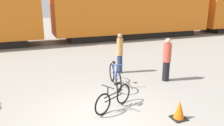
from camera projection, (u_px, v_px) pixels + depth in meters
name	position (u px, v px, depth m)	size (l,w,h in m)	color
ground_plane	(99.00, 118.00, 6.15)	(80.00, 80.00, 0.00)	gray
freight_train	(46.00, 7.00, 16.37)	(58.51, 3.12, 5.30)	black
rail_near	(50.00, 45.00, 16.49)	(70.51, 0.07, 0.01)	#4C4238
rail_far	(48.00, 41.00, 17.77)	(70.51, 0.07, 0.01)	#4C4238
bicycle_black	(114.00, 98.00, 6.59)	(1.46, 0.79, 0.82)	black
bicycle_blue	(115.00, 76.00, 8.36)	(0.46, 1.81, 0.96)	black
person_in_tan	(120.00, 53.00, 9.80)	(0.28, 0.28, 1.81)	#283351
person_in_red	(167.00, 60.00, 8.83)	(0.33, 0.33, 1.77)	black
traffic_cone	(179.00, 110.00, 6.05)	(0.40, 0.40, 0.55)	black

